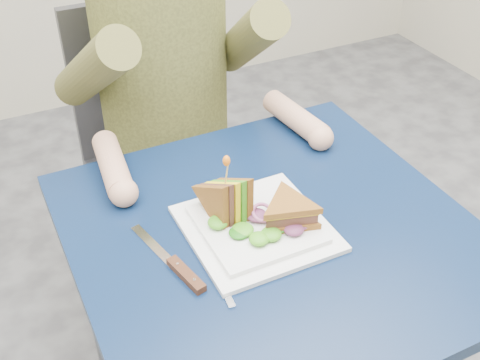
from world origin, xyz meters
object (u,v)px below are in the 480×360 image
knife (180,269)px  chair (159,138)px  table (273,259)px  sandwich_upright (227,201)px  diner (162,31)px  fork (217,272)px  sandwich_flat (289,212)px  plate (256,227)px

knife → chair: bearing=74.1°
table → sandwich_upright: 0.16m
table → diner: 0.64m
fork → sandwich_flat: bearing=15.1°
chair → plate: 0.71m
fork → knife: knife is taller
sandwich_upright → table: bearing=-39.0°
sandwich_upright → knife: 0.16m
table → sandwich_flat: sandwich_flat is taller
table → plate: (-0.03, 0.01, 0.09)m
table → plate: bearing=158.0°
table → plate: plate is taller
plate → chair: bearing=87.3°
diner → fork: size_ratio=4.15×
plate → knife: (-0.17, -0.04, -0.00)m
knife → plate: bearing=12.3°
plate → sandwich_upright: size_ratio=1.79×
chair → sandwich_upright: (-0.07, -0.63, 0.24)m
table → sandwich_flat: (0.02, -0.01, 0.12)m
chair → sandwich_flat: 0.74m
chair → diner: (-0.00, -0.11, 0.37)m
diner → knife: diner is taller
fork → knife: bearing=149.5°
sandwich_upright → fork: sandwich_upright is taller
chair → sandwich_flat: size_ratio=5.83×
diner → sandwich_upright: diner is taller
table → sandwich_flat: size_ratio=4.70×
fork → diner: bearing=77.0°
diner → knife: 0.66m
chair → knife: size_ratio=4.24×
plate → sandwich_flat: bearing=-24.4°
sandwich_flat → fork: sandwich_flat is taller
table → sandwich_upright: bearing=141.0°
diner → fork: (-0.15, -0.64, -0.18)m
chair → table: bearing=-90.0°
sandwich_flat → sandwich_upright: (-0.09, 0.07, 0.01)m
fork → chair: bearing=78.9°
table → sandwich_upright: sandwich_upright is taller
table → knife: (-0.20, -0.02, 0.09)m
chair → knife: chair is taller
plate → knife: bearing=-167.7°
table → chair: chair is taller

